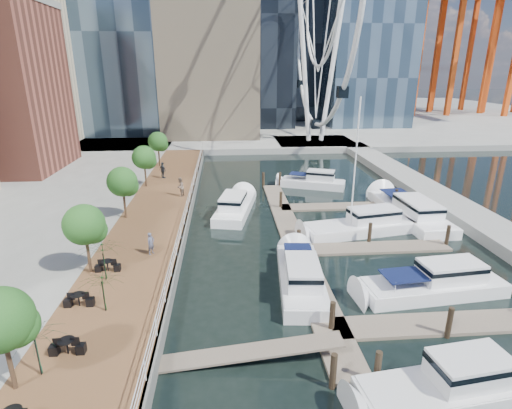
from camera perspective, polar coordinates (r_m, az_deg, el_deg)
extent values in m
plane|color=black|center=(24.21, 2.30, -15.14)|extent=(520.00, 520.00, 0.00)
cube|color=brown|center=(37.83, -14.11, -1.89)|extent=(6.00, 60.00, 1.00)
cube|color=#595954|center=(37.43, -9.58, -1.79)|extent=(0.25, 60.00, 1.00)
cube|color=gray|center=(122.64, -3.41, 12.72)|extent=(200.00, 114.00, 1.00)
cube|color=gray|center=(47.64, 23.90, 1.33)|extent=(4.00, 60.00, 1.00)
cube|color=gray|center=(74.93, 8.38, 8.64)|extent=(14.00, 12.00, 1.00)
cube|color=#6D6051|center=(33.25, 5.44, -5.05)|extent=(2.00, 32.00, 0.20)
cube|color=#6D6051|center=(25.18, 24.49, -15.29)|extent=(12.00, 2.00, 0.20)
cube|color=#6D6051|center=(33.05, 16.39, -5.94)|extent=(12.00, 2.00, 0.20)
cube|color=#6D6051|center=(41.84, 11.71, -0.27)|extent=(12.00, 2.00, 0.20)
cube|color=brown|center=(60.57, -32.53, 13.63)|extent=(12.00, 14.00, 20.00)
cube|color=#BCAD8E|center=(77.54, -31.70, 17.30)|extent=(14.00, 16.00, 28.00)
cylinder|color=white|center=(73.27, 6.88, 19.09)|extent=(0.80, 0.80, 26.00)
cylinder|color=white|center=(74.39, 10.88, 18.90)|extent=(0.80, 0.80, 26.00)
cylinder|color=#3F2B1C|center=(20.02, -31.69, -18.83)|extent=(0.20, 0.20, 2.40)
cylinder|color=#3F2B1C|center=(27.91, -22.80, -6.67)|extent=(0.20, 0.20, 2.40)
sphere|color=#265B1E|center=(27.13, -23.35, -2.65)|extent=(2.60, 2.60, 2.60)
cylinder|color=#3F2B1C|center=(36.85, -18.24, -0.03)|extent=(0.20, 0.20, 2.40)
sphere|color=#265B1E|center=(36.26, -18.58, 3.11)|extent=(2.60, 2.60, 2.60)
cylinder|color=#3F2B1C|center=(46.22, -15.50, 3.97)|extent=(0.20, 0.20, 2.40)
sphere|color=#265B1E|center=(45.75, -15.73, 6.51)|extent=(2.60, 2.60, 2.60)
cylinder|color=#3F2B1C|center=(55.81, -13.68, 6.61)|extent=(0.20, 0.20, 2.40)
sphere|color=#265B1E|center=(55.42, -13.85, 8.73)|extent=(2.60, 2.60, 2.60)
imported|color=#4B4F64|center=(29.28, -14.80, -5.40)|extent=(0.67, 0.71, 1.62)
imported|color=#7C6556|center=(41.76, -10.79, 2.47)|extent=(1.01, 1.15, 1.98)
imported|color=#2C3138|center=(49.28, -13.17, 4.79)|extent=(1.15, 1.14, 1.95)
imported|color=#103A24|center=(20.22, -28.83, -17.98)|extent=(2.82, 2.87, 2.35)
imported|color=#103A13|center=(23.44, -20.99, -11.78)|extent=(3.00, 3.03, 2.15)
imported|color=black|center=(26.54, -20.94, -7.58)|extent=(3.26, 3.30, 2.55)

